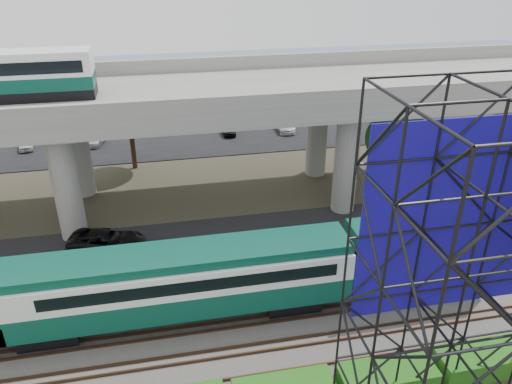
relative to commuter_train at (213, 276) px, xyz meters
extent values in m
plane|color=#474233|center=(1.37, -2.00, -2.88)|extent=(140.00, 140.00, 0.00)
cube|color=slate|center=(1.37, 0.00, -2.78)|extent=(90.00, 12.00, 0.20)
cube|color=black|center=(1.37, 8.50, -2.84)|extent=(90.00, 5.00, 0.08)
cube|color=black|center=(1.37, 32.00, -2.84)|extent=(90.00, 18.00, 0.08)
cube|color=#435A6F|center=(1.37, 54.00, -2.87)|extent=(140.00, 40.00, 0.03)
cube|color=#472D1E|center=(1.37, -4.72, -2.60)|extent=(90.00, 0.08, 0.16)
cube|color=#472D1E|center=(1.37, -3.28, -2.60)|extent=(90.00, 0.08, 0.16)
cube|color=#472D1E|center=(1.37, -2.72, -2.60)|extent=(90.00, 0.08, 0.16)
cube|color=#472D1E|center=(1.37, -1.28, -2.60)|extent=(90.00, 0.08, 0.16)
cube|color=#472D1E|center=(1.37, -0.72, -2.60)|extent=(90.00, 0.08, 0.16)
cube|color=#472D1E|center=(1.37, 0.72, -2.60)|extent=(90.00, 0.08, 0.16)
cube|color=#472D1E|center=(1.37, 1.28, -2.60)|extent=(90.00, 0.08, 0.16)
cube|color=#472D1E|center=(1.37, 2.72, -2.60)|extent=(90.00, 0.08, 0.16)
cube|color=#472D1E|center=(1.37, 3.28, -2.60)|extent=(90.00, 0.08, 0.16)
cube|color=#472D1E|center=(1.37, 4.72, -2.60)|extent=(90.00, 0.08, 0.16)
cube|color=black|center=(-8.62, 0.00, -2.07)|extent=(3.00, 2.20, 0.90)
cube|color=black|center=(4.38, 0.00, -2.07)|extent=(3.00, 2.20, 0.90)
cube|color=#094435|center=(-2.12, 0.00, -0.92)|extent=(19.00, 3.00, 1.40)
cube|color=white|center=(-2.12, 0.00, 0.53)|extent=(19.00, 3.00, 1.50)
cube|color=#094435|center=(-2.12, 0.00, 1.53)|extent=(19.00, 2.60, 0.50)
cube|color=black|center=(-1.12, 0.00, 0.58)|extent=(15.00, 3.06, 0.70)
cube|color=#094435|center=(11.88, 0.00, 0.08)|extent=(8.00, 3.00, 3.40)
cube|color=#9E9B93|center=(1.37, 14.00, 5.72)|extent=(80.00, 12.00, 1.20)
cube|color=#9E9B93|center=(1.37, 8.25, 6.87)|extent=(80.00, 0.50, 1.10)
cube|color=#9E9B93|center=(1.37, 19.75, 6.87)|extent=(80.00, 0.50, 1.10)
cylinder|color=#9E9B93|center=(-8.63, 10.50, 1.12)|extent=(1.80, 1.80, 8.00)
cylinder|color=#9E9B93|center=(-8.63, 17.50, 1.12)|extent=(1.80, 1.80, 8.00)
cube|color=#9E9B93|center=(-8.63, 14.00, 4.82)|extent=(2.40, 9.00, 0.60)
cylinder|color=#9E9B93|center=(11.37, 10.50, 1.12)|extent=(1.80, 1.80, 8.00)
cylinder|color=#9E9B93|center=(11.37, 17.50, 1.12)|extent=(1.80, 1.80, 8.00)
cube|color=#9E9B93|center=(11.37, 14.00, 4.82)|extent=(2.40, 9.00, 0.60)
cylinder|color=#9E9B93|center=(29.37, 17.50, 1.12)|extent=(1.80, 1.80, 8.00)
cube|color=black|center=(-12.17, 14.00, 6.67)|extent=(12.00, 2.50, 0.70)
cube|color=#094435|center=(-12.17, 14.00, 7.47)|extent=(12.00, 2.50, 0.90)
cube|color=#160D97|center=(8.93, -6.95, 6.42)|extent=(8.10, 0.08, 8.25)
cube|color=#1C5D15|center=(7.37, -6.30, -2.38)|extent=(4.60, 1.80, 1.01)
cube|color=#1C5D15|center=(12.37, -6.30, -2.32)|extent=(4.60, 1.80, 1.12)
cylinder|color=#382314|center=(15.37, 10.50, -0.48)|extent=(0.44, 0.44, 4.80)
ellipsoid|color=#1C5D15|center=(15.37, 10.50, 2.72)|extent=(4.94, 4.94, 4.18)
cylinder|color=#382314|center=(-4.63, 22.00, -0.48)|extent=(0.44, 0.44, 4.80)
ellipsoid|color=#1C5D15|center=(-4.63, 22.00, 2.72)|extent=(4.94, 4.94, 4.18)
imported|color=black|center=(-6.23, 8.17, -2.09)|extent=(5.57, 3.61, 1.43)
imported|color=silver|center=(-15.39, 29.00, -2.24)|extent=(1.73, 3.46, 1.13)
imported|color=#AAADB2|center=(-10.33, 34.00, -2.20)|extent=(1.92, 3.84, 1.21)
imported|color=#AEB0B6|center=(-8.61, 29.00, -2.24)|extent=(2.49, 4.16, 1.13)
imported|color=silver|center=(-2.68, 34.00, -2.15)|extent=(3.14, 5.02, 1.29)
imported|color=black|center=(5.12, 29.00, -2.24)|extent=(1.50, 3.36, 1.12)
imported|color=#B5B8BD|center=(9.76, 34.00, -2.18)|extent=(1.63, 3.86, 1.24)
imported|color=silver|center=(11.42, 29.00, -2.18)|extent=(1.76, 4.29, 1.24)
imported|color=silver|center=(16.47, 34.00, -2.25)|extent=(2.06, 4.07, 1.10)
camera|label=1|loc=(-2.08, -21.73, 16.05)|focal=35.00mm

